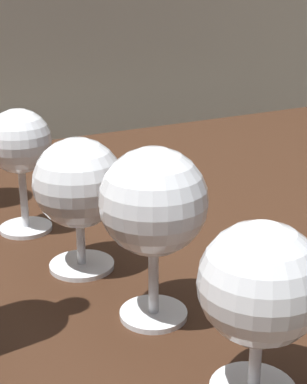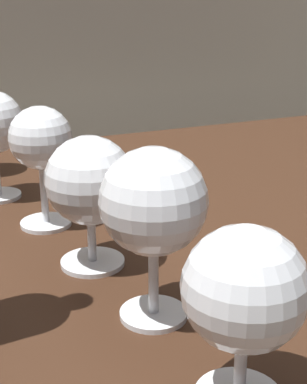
{
  "view_description": "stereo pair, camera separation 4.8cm",
  "coord_description": "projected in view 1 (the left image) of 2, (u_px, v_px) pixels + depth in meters",
  "views": [
    {
      "loc": [
        -0.25,
        -0.6,
        0.99
      ],
      "look_at": [
        -0.03,
        -0.2,
        0.83
      ],
      "focal_mm": 54.86,
      "sensor_mm": 36.0,
      "label": 1
    },
    {
      "loc": [
        -0.21,
        -0.62,
        0.99
      ],
      "look_at": [
        -0.03,
        -0.2,
        0.83
      ],
      "focal_mm": 54.86,
      "sensor_mm": 36.0,
      "label": 2
    }
  ],
  "objects": [
    {
      "name": "dining_table",
      "position": [
        97.0,
        288.0,
        0.73
      ],
      "size": [
        1.57,
        0.88,
        0.71
      ],
      "color": "#382114",
      "rests_on": "ground_plane"
    },
    {
      "name": "wine_glass_amber",
      "position": [
        260.0,
        287.0,
        0.39
      ],
      "size": [
        0.09,
        0.09,
        0.13
      ],
      "color": "white",
      "rests_on": "dining_table"
    },
    {
      "name": "wine_glass_chardonnay",
      "position": [
        78.0,
        185.0,
        0.58
      ],
      "size": [
        0.09,
        0.09,
        0.14
      ],
      "color": "white",
      "rests_on": "dining_table"
    },
    {
      "name": "wine_glass_white",
      "position": [
        19.0,
        144.0,
        0.67
      ],
      "size": [
        0.07,
        0.07,
        0.15
      ],
      "color": "white",
      "rests_on": "dining_table"
    },
    {
      "name": "wine_glass_pinot",
      "position": [
        154.0,
        203.0,
        0.49
      ],
      "size": [
        0.09,
        0.09,
        0.16
      ],
      "color": "white",
      "rests_on": "dining_table"
    }
  ]
}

